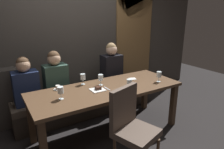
{
  "coord_description": "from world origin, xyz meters",
  "views": [
    {
      "loc": [
        -1.38,
        -2.37,
        1.8
      ],
      "look_at": [
        0.23,
        0.24,
        0.84
      ],
      "focal_mm": 32.53,
      "sensor_mm": 36.0,
      "label": 1
    }
  ],
  "objects_px": {
    "banquette_bench": "(88,102)",
    "diner_far_end": "(111,66)",
    "chair_near_side": "(131,123)",
    "wine_glass_center_back": "(129,83)",
    "wine_glass_near_right": "(61,91)",
    "dining_table": "(107,93)",
    "wine_glass_center_front": "(83,77)",
    "dessert_plate": "(98,89)",
    "espresso_cup": "(58,88)",
    "wine_glass_far_right": "(101,78)",
    "diner_bearded": "(56,76)",
    "diner_redhead": "(25,82)",
    "fork_on_table": "(107,89)",
    "wine_glass_end_left": "(159,75)"
  },
  "relations": [
    {
      "from": "banquette_bench",
      "to": "diner_far_end",
      "type": "xyz_separation_m",
      "value": [
        0.49,
        -0.02,
        0.61
      ]
    },
    {
      "from": "chair_near_side",
      "to": "wine_glass_center_back",
      "type": "bearing_deg",
      "value": 56.21
    },
    {
      "from": "diner_far_end",
      "to": "wine_glass_near_right",
      "type": "distance_m",
      "value": 1.38
    },
    {
      "from": "dining_table",
      "to": "wine_glass_center_front",
      "type": "xyz_separation_m",
      "value": [
        -0.24,
        0.31,
        0.2
      ]
    },
    {
      "from": "wine_glass_near_right",
      "to": "dessert_plate",
      "type": "height_order",
      "value": "wine_glass_near_right"
    },
    {
      "from": "wine_glass_near_right",
      "to": "espresso_cup",
      "type": "bearing_deg",
      "value": 79.43
    },
    {
      "from": "diner_far_end",
      "to": "espresso_cup",
      "type": "distance_m",
      "value": 1.19
    },
    {
      "from": "wine_glass_center_front",
      "to": "wine_glass_center_back",
      "type": "bearing_deg",
      "value": -51.48
    },
    {
      "from": "wine_glass_center_front",
      "to": "wine_glass_far_right",
      "type": "xyz_separation_m",
      "value": [
        0.21,
        -0.16,
        -0.0
      ]
    },
    {
      "from": "dining_table",
      "to": "wine_glass_center_front",
      "type": "distance_m",
      "value": 0.44
    },
    {
      "from": "diner_bearded",
      "to": "dessert_plate",
      "type": "relative_size",
      "value": 4.07
    },
    {
      "from": "diner_bearded",
      "to": "wine_glass_near_right",
      "type": "xyz_separation_m",
      "value": [
        -0.15,
        -0.72,
        0.04
      ]
    },
    {
      "from": "diner_bearded",
      "to": "diner_redhead",
      "type": "bearing_deg",
      "value": 177.83
    },
    {
      "from": "wine_glass_near_right",
      "to": "fork_on_table",
      "type": "relative_size",
      "value": 0.96
    },
    {
      "from": "chair_near_side",
      "to": "wine_glass_end_left",
      "type": "bearing_deg",
      "value": 29.62
    },
    {
      "from": "dining_table",
      "to": "wine_glass_end_left",
      "type": "relative_size",
      "value": 13.41
    },
    {
      "from": "banquette_bench",
      "to": "fork_on_table",
      "type": "xyz_separation_m",
      "value": [
        -0.02,
        -0.73,
        0.51
      ]
    },
    {
      "from": "wine_glass_end_left",
      "to": "dessert_plate",
      "type": "height_order",
      "value": "wine_glass_end_left"
    },
    {
      "from": "dining_table",
      "to": "fork_on_table",
      "type": "xyz_separation_m",
      "value": [
        -0.02,
        -0.03,
        0.09
      ]
    },
    {
      "from": "espresso_cup",
      "to": "dessert_plate",
      "type": "bearing_deg",
      "value": -33.31
    },
    {
      "from": "diner_redhead",
      "to": "diner_far_end",
      "type": "distance_m",
      "value": 1.48
    },
    {
      "from": "wine_glass_center_front",
      "to": "banquette_bench",
      "type": "bearing_deg",
      "value": 58.15
    },
    {
      "from": "wine_glass_end_left",
      "to": "diner_redhead",
      "type": "bearing_deg",
      "value": 153.65
    },
    {
      "from": "diner_far_end",
      "to": "wine_glass_near_right",
      "type": "relative_size",
      "value": 4.97
    },
    {
      "from": "diner_far_end",
      "to": "dessert_plate",
      "type": "distance_m",
      "value": 0.95
    },
    {
      "from": "diner_redhead",
      "to": "diner_far_end",
      "type": "xyz_separation_m",
      "value": [
        1.48,
        -0.02,
        0.04
      ]
    },
    {
      "from": "wine_glass_center_back",
      "to": "fork_on_table",
      "type": "bearing_deg",
      "value": 137.08
    },
    {
      "from": "banquette_bench",
      "to": "diner_far_end",
      "type": "bearing_deg",
      "value": -2.23
    },
    {
      "from": "diner_redhead",
      "to": "wine_glass_far_right",
      "type": "height_order",
      "value": "diner_redhead"
    },
    {
      "from": "chair_near_side",
      "to": "wine_glass_far_right",
      "type": "xyz_separation_m",
      "value": [
        0.08,
        0.87,
        0.29
      ]
    },
    {
      "from": "dining_table",
      "to": "espresso_cup",
      "type": "bearing_deg",
      "value": 154.43
    },
    {
      "from": "diner_bearded",
      "to": "banquette_bench",
      "type": "bearing_deg",
      "value": 1.84
    },
    {
      "from": "chair_near_side",
      "to": "wine_glass_end_left",
      "type": "height_order",
      "value": "chair_near_side"
    },
    {
      "from": "wine_glass_center_back",
      "to": "espresso_cup",
      "type": "xyz_separation_m",
      "value": [
        -0.84,
        0.55,
        -0.09
      ]
    },
    {
      "from": "banquette_bench",
      "to": "wine_glass_near_right",
      "type": "distance_m",
      "value": 1.19
    },
    {
      "from": "dining_table",
      "to": "fork_on_table",
      "type": "bearing_deg",
      "value": -123.89
    },
    {
      "from": "dining_table",
      "to": "dessert_plate",
      "type": "bearing_deg",
      "value": -177.02
    },
    {
      "from": "diner_far_end",
      "to": "wine_glass_near_right",
      "type": "height_order",
      "value": "diner_far_end"
    },
    {
      "from": "chair_near_side",
      "to": "diner_far_end",
      "type": "relative_size",
      "value": 1.2
    },
    {
      "from": "diner_redhead",
      "to": "banquette_bench",
      "type": "bearing_deg",
      "value": 0.04
    },
    {
      "from": "banquette_bench",
      "to": "dessert_plate",
      "type": "relative_size",
      "value": 13.16
    },
    {
      "from": "banquette_bench",
      "to": "espresso_cup",
      "type": "xyz_separation_m",
      "value": [
        -0.63,
        -0.4,
        0.54
      ]
    },
    {
      "from": "diner_redhead",
      "to": "wine_glass_near_right",
      "type": "bearing_deg",
      "value": -68.1
    },
    {
      "from": "banquette_bench",
      "to": "espresso_cup",
      "type": "height_order",
      "value": "espresso_cup"
    },
    {
      "from": "dining_table",
      "to": "chair_near_side",
      "type": "relative_size",
      "value": 2.24
    },
    {
      "from": "chair_near_side",
      "to": "diner_bearded",
      "type": "relative_size",
      "value": 1.27
    },
    {
      "from": "chair_near_side",
      "to": "espresso_cup",
      "type": "bearing_deg",
      "value": 116.99
    },
    {
      "from": "wine_glass_center_front",
      "to": "espresso_cup",
      "type": "height_order",
      "value": "wine_glass_center_front"
    },
    {
      "from": "wine_glass_center_back",
      "to": "espresso_cup",
      "type": "height_order",
      "value": "wine_glass_center_back"
    },
    {
      "from": "diner_far_end",
      "to": "diner_bearded",
      "type": "bearing_deg",
      "value": 179.91
    }
  ]
}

